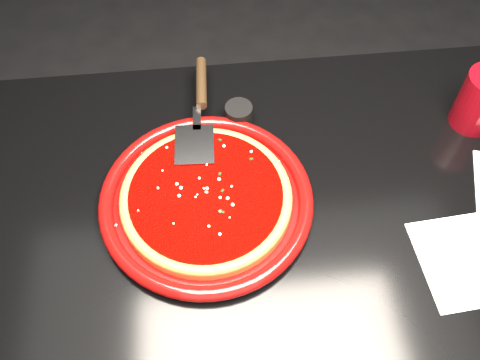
% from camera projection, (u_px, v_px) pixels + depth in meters
% --- Properties ---
extents(floor, '(4.00, 4.00, 0.01)m').
position_uv_depth(floor, '(282.00, 359.00, 1.51)').
color(floor, black).
rests_on(floor, ground).
extents(table, '(1.20, 0.80, 0.75)m').
position_uv_depth(table, '(293.00, 311.00, 1.19)').
color(table, black).
rests_on(table, floor).
extents(plate, '(0.41, 0.41, 0.03)m').
position_uv_depth(plate, '(206.00, 200.00, 0.90)').
color(plate, '#6F0706').
rests_on(plate, table).
extents(pizza_crust, '(0.33, 0.33, 0.01)m').
position_uv_depth(pizza_crust, '(206.00, 199.00, 0.89)').
color(pizza_crust, brown).
rests_on(pizza_crust, plate).
extents(pizza_crust_rim, '(0.33, 0.33, 0.02)m').
position_uv_depth(pizza_crust_rim, '(206.00, 196.00, 0.89)').
color(pizza_crust_rim, brown).
rests_on(pizza_crust_rim, plate).
extents(pizza_sauce, '(0.29, 0.29, 0.01)m').
position_uv_depth(pizza_sauce, '(206.00, 195.00, 0.88)').
color(pizza_sauce, '#650300').
rests_on(pizza_sauce, plate).
extents(parmesan_dusting, '(0.25, 0.25, 0.01)m').
position_uv_depth(parmesan_dusting, '(206.00, 192.00, 0.88)').
color(parmesan_dusting, beige).
rests_on(parmesan_dusting, plate).
extents(basil_flecks, '(0.23, 0.23, 0.00)m').
position_uv_depth(basil_flecks, '(206.00, 193.00, 0.88)').
color(basil_flecks, black).
rests_on(basil_flecks, plate).
extents(pizza_server, '(0.10, 0.30, 0.02)m').
position_uv_depth(pizza_server, '(199.00, 110.00, 0.97)').
color(pizza_server, '#ADAFB3').
rests_on(pizza_server, plate).
extents(napkin_a, '(0.17, 0.17, 0.00)m').
position_uv_depth(napkin_a, '(469.00, 260.00, 0.85)').
color(napkin_a, white).
rests_on(napkin_a, table).
extents(ramekin, '(0.06, 0.06, 0.04)m').
position_uv_depth(ramekin, '(239.00, 114.00, 1.00)').
color(ramekin, black).
rests_on(ramekin, table).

